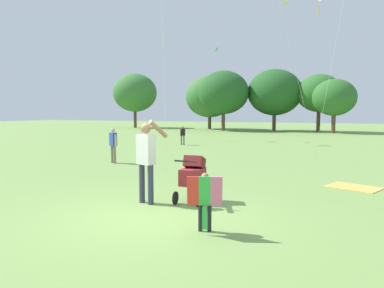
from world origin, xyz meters
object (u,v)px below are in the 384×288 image
Objects in this scene: person_red_shirt at (113,142)px; person_adult_flyer at (146,155)px; child_with_butterfly_kite at (205,196)px; stroller at (193,174)px; kite_orange_delta at (320,4)px; picnic_blanket at (354,187)px; person_sitting_far at (183,134)px.

person_adult_flyer is at bearing -49.12° from person_red_shirt.
child_with_butterfly_kite is 0.54× the size of person_adult_flyer.
stroller is 0.16× the size of kite_orange_delta.
picnic_blanket is at bearing 40.65° from person_adult_flyer.
person_red_shirt is 8.15m from person_sitting_far.
stroller is 0.86× the size of picnic_blanket.
kite_orange_delta is at bearing 84.73° from child_with_butterfly_kite.
person_red_shirt reaches higher than person_sitting_far.
person_adult_flyer is at bearing -107.58° from kite_orange_delta.
picnic_blanket is (1.39, -5.22, -6.18)m from kite_orange_delta.
person_red_shirt reaches higher than picnic_blanket.
child_with_butterfly_kite is at bearing -95.27° from kite_orange_delta.
person_adult_flyer reaches higher than person_red_shirt.
person_adult_flyer is 6.62m from person_red_shirt.
person_adult_flyer is (-1.86, 1.31, 0.45)m from child_with_butterfly_kite.
person_red_shirt is at bearing -151.91° from kite_orange_delta.
child_with_butterfly_kite is 0.88× the size of person_sitting_far.
kite_orange_delta is 8.21m from picnic_blanket.
child_with_butterfly_kite is 2.32m from person_adult_flyer.
person_sitting_far is (-6.93, 14.43, 0.06)m from child_with_butterfly_kite.
picnic_blanket is (8.51, -1.42, -0.80)m from person_red_shirt.
person_red_shirt is (-7.12, -3.80, -5.38)m from kite_orange_delta.
kite_orange_delta is 10.53m from person_sitting_far.
stroller is at bearing -64.72° from person_sitting_far.
person_red_shirt is at bearing 134.42° from child_with_butterfly_kite.
person_adult_flyer reaches higher than person_sitting_far.
picnic_blanket is at bearing -9.46° from person_red_shirt.
picnic_blanket is at bearing 64.65° from child_with_butterfly_kite.
person_red_shirt is at bearing 139.47° from stroller.
picnic_blanket is (2.32, 4.90, -0.60)m from child_with_butterfly_kite.
person_red_shirt reaches higher than child_with_butterfly_kite.
stroller is at bearing -103.22° from kite_orange_delta.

